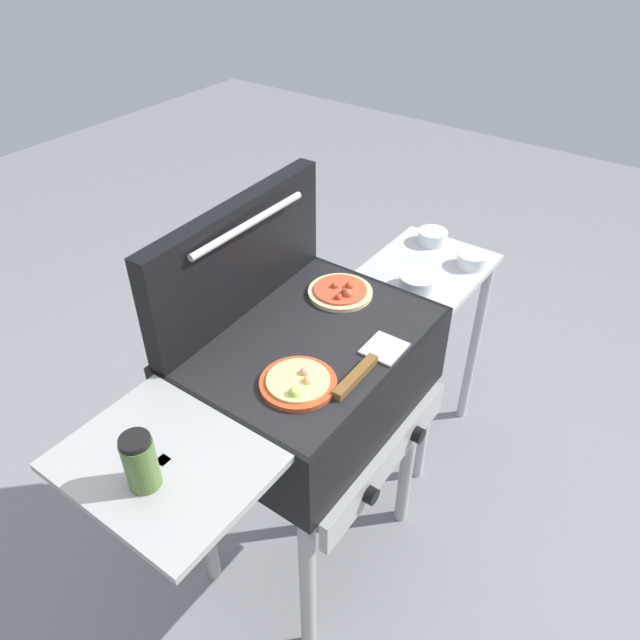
# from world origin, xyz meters

# --- Properties ---
(ground_plane) EXTENTS (8.00, 8.00, 0.00)m
(ground_plane) POSITION_xyz_m (0.00, 0.00, 0.00)
(ground_plane) COLOR gray
(grill) EXTENTS (0.96, 0.53, 0.90)m
(grill) POSITION_xyz_m (-0.01, -0.00, 0.76)
(grill) COLOR black
(grill) RESTS_ON ground_plane
(grill_lid_open) EXTENTS (0.63, 0.09, 0.30)m
(grill_lid_open) POSITION_xyz_m (0.00, 0.21, 1.05)
(grill_lid_open) COLOR black
(grill_lid_open) RESTS_ON grill
(pizza_cheese) EXTENTS (0.18, 0.18, 0.04)m
(pizza_cheese) POSITION_xyz_m (-0.16, -0.09, 0.91)
(pizza_cheese) COLOR #C64723
(pizza_cheese) RESTS_ON grill
(pizza_pepperoni) EXTENTS (0.18, 0.18, 0.04)m
(pizza_pepperoni) POSITION_xyz_m (0.20, 0.04, 0.91)
(pizza_pepperoni) COLOR beige
(pizza_pepperoni) RESTS_ON grill
(sauce_jar) EXTENTS (0.06, 0.06, 0.12)m
(sauce_jar) POSITION_xyz_m (-0.54, -0.02, 0.96)
(sauce_jar) COLOR #4C6B2D
(sauce_jar) RESTS_ON grill
(spatula) EXTENTS (0.26, 0.09, 0.02)m
(spatula) POSITION_xyz_m (-0.01, -0.18, 0.91)
(spatula) COLOR #B7BABF
(spatula) RESTS_ON grill
(prep_table) EXTENTS (0.44, 0.36, 0.77)m
(prep_table) POSITION_xyz_m (0.66, 0.00, 0.55)
(prep_table) COLOR #B2B2B7
(prep_table) RESTS_ON ground_plane
(topping_bowl_near) EXTENTS (0.10, 0.10, 0.04)m
(topping_bowl_near) POSITION_xyz_m (0.81, 0.06, 0.79)
(topping_bowl_near) COLOR silver
(topping_bowl_near) RESTS_ON prep_table
(topping_bowl_far) EXTENTS (0.12, 0.12, 0.04)m
(topping_bowl_far) POSITION_xyz_m (0.53, -0.03, 0.79)
(topping_bowl_far) COLOR silver
(topping_bowl_far) RESTS_ON prep_table
(topping_bowl_middle) EXTENTS (0.10, 0.10, 0.04)m
(topping_bowl_middle) POSITION_xyz_m (0.75, -0.12, 0.79)
(topping_bowl_middle) COLOR silver
(topping_bowl_middle) RESTS_ON prep_table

